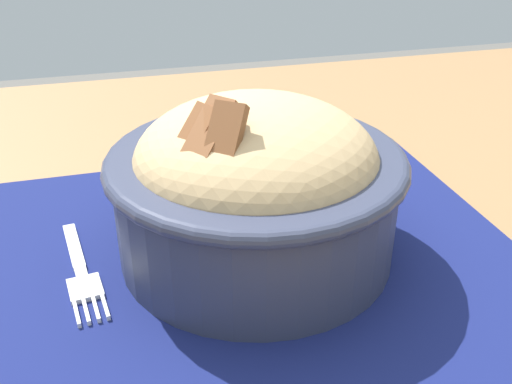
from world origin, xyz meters
TOP-DOWN VIEW (x-y plane):
  - table at (0.00, 0.00)m, footprint 1.32×0.98m
  - placemat at (0.04, -0.02)m, footprint 0.45×0.35m
  - bowl at (0.01, -0.03)m, footprint 0.23×0.23m
  - fork at (0.14, -0.03)m, footprint 0.03×0.12m

SIDE VIEW (x-z plane):
  - table at x=0.00m, z-range 0.32..1.07m
  - placemat at x=0.04m, z-range 0.75..0.75m
  - fork at x=0.14m, z-range 0.75..0.76m
  - bowl at x=0.01m, z-range 0.74..0.88m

